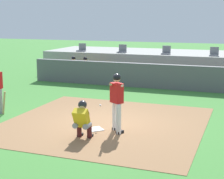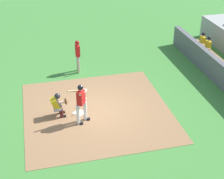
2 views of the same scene
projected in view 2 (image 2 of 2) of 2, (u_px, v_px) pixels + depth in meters
name	position (u px, v px, depth m)	size (l,w,h in m)	color
ground_plane	(97.00, 111.00, 15.28)	(80.00, 80.00, 0.00)	#428438
dirt_infield	(97.00, 111.00, 15.28)	(6.40, 6.40, 0.01)	#936B47
home_plate	(79.00, 113.00, 15.11)	(0.44, 0.44, 0.02)	white
batter_at_plate	(81.00, 101.00, 14.02)	(0.54, 0.91, 1.80)	silver
catcher_crouched	(58.00, 104.00, 14.65)	(0.49, 1.58, 1.13)	gray
on_deck_batter	(78.00, 54.00, 18.16)	(0.58, 0.23, 1.79)	#99999E
dugout_player_0	(200.00, 42.00, 20.51)	(0.49, 0.70, 1.30)	#939399
dugout_player_1	(206.00, 47.00, 19.91)	(0.49, 0.70, 1.30)	#939399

